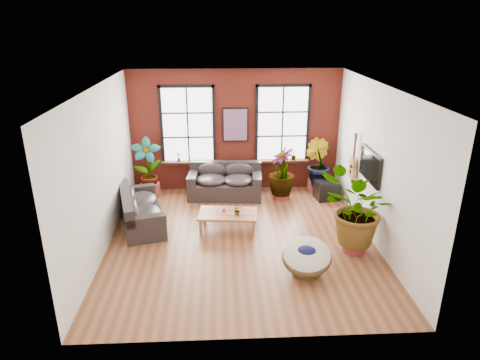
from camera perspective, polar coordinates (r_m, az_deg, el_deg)
The scene contains 19 objects.
room at distance 9.39m, azimuth 0.14°, elevation 1.85°, with size 6.04×6.54×3.54m.
sofa_back at distance 12.18m, azimuth -2.00°, elevation -0.24°, with size 2.12×1.16×0.94m.
sofa_left at distance 10.80m, azimuth -13.27°, elevation -3.89°, with size 1.43×2.32×0.86m.
coffee_table at distance 10.24m, azimuth -1.63°, elevation -4.66°, with size 1.46×0.94×0.54m.
papasan_chair at distance 8.67m, azimuth 8.89°, elevation -10.10°, with size 1.24×1.25×0.74m.
poster at distance 12.25m, azimuth -0.62°, elevation 7.37°, with size 0.74×0.06×0.98m.
tv_wall_unit at distance 10.44m, azimuth 16.30°, elevation 1.78°, with size 0.13×1.86×1.20m.
media_box at distance 12.27m, azimuth 11.49°, elevation -1.32°, with size 0.70×0.62×0.52m.
pot_back_left at distance 12.46m, azimuth -11.87°, elevation -1.28°, with size 0.57×0.57×0.41m.
pot_back_right at distance 12.77m, azimuth 10.17°, elevation -0.68°, with size 0.62×0.62×0.38m.
pot_right_wall at distance 9.76m, azimuth 14.99°, elevation -8.22°, with size 0.59×0.59×0.36m.
pot_mid at distance 12.15m, azimuth 5.55°, elevation -1.65°, with size 0.62×0.62×0.35m.
floor_plant_back_left at distance 12.20m, azimuth -12.29°, elevation 1.87°, with size 0.83×0.56×1.57m, color #1E4913.
floor_plant_back_right at distance 12.53m, azimuth 10.23°, elevation 2.15°, with size 0.78×0.63×1.42m, color #1E4913.
floor_plant_right_wall at distance 9.37m, azimuth 15.32°, elevation -3.94°, with size 1.50×1.30×1.67m, color #1E4913.
floor_plant_mid at distance 11.91m, azimuth 5.60°, elevation 1.15°, with size 0.75×0.75×1.34m, color #1E4913.
table_plant at distance 10.07m, azimuth -0.35°, elevation -4.04°, with size 0.21×0.18×0.24m, color #1E4913.
sill_plant_left at distance 12.49m, azimuth -8.19°, elevation 3.06°, with size 0.14×0.10×0.27m, color #1E4913.
sill_plant_right at distance 12.62m, azimuth 7.15°, elevation 3.31°, with size 0.15×0.15×0.27m, color #1E4913.
Camera 1 is at (-0.48, -8.72, 4.80)m, focal length 32.00 mm.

